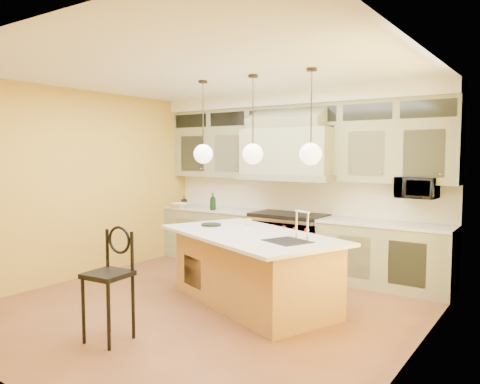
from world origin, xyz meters
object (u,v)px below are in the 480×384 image
Objects in this scene: range at (289,242)px; microwave at (417,188)px; counter_stool at (110,276)px; kitchen_island at (253,268)px.

microwave reaches higher than range.
range is 3.52m from counter_stool.
range is 1.02× the size of counter_stool.
range is 0.43× the size of kitchen_island.
range is at bearing 125.27° from kitchen_island.
range is at bearing 82.11° from counter_stool.
kitchen_island reaches higher than counter_stool.
kitchen_island is (0.40, -1.70, -0.01)m from range.
kitchen_island is at bearing -76.63° from range.
counter_stool is 4.26m from microwave.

